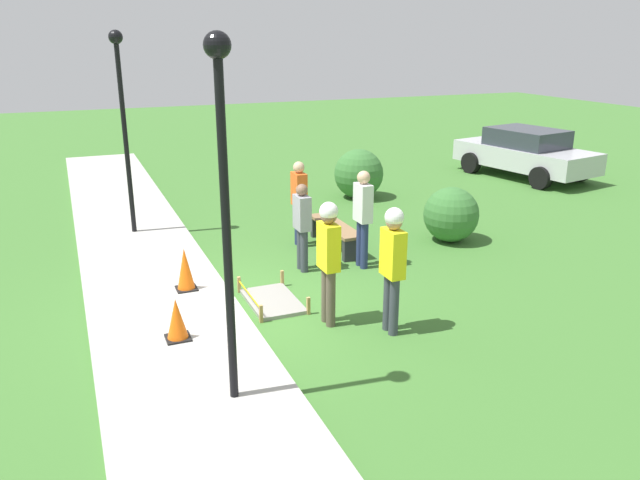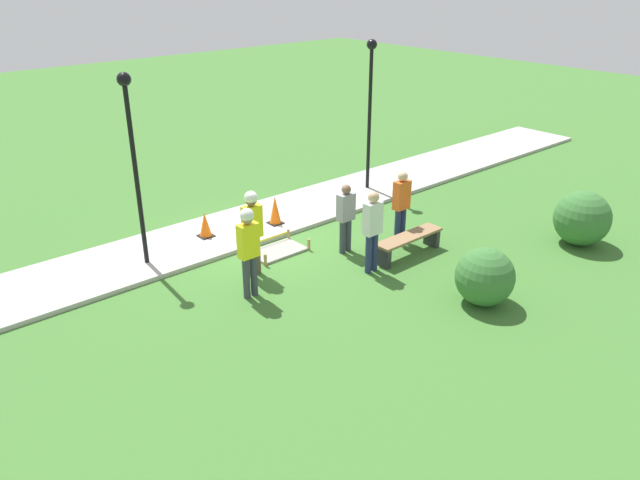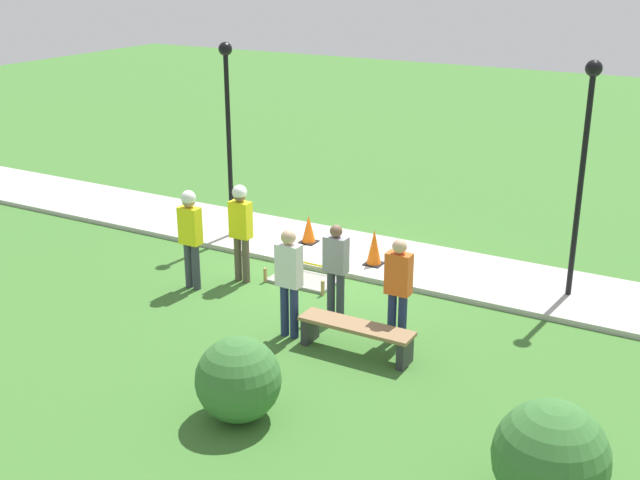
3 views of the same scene
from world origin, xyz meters
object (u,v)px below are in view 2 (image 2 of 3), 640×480
object	(u,v)px
lamppost_far	(370,94)
park_bench	(408,241)
bystander_in_orange_shirt	(401,203)
worker_supervisor	(248,244)
bystander_in_white_shirt	(346,215)
bystander_in_gray_shirt	(372,227)
traffic_cone_far_patch	(205,225)
worker_assistant	(252,225)
traffic_cone_near_patch	(275,210)
lamppost_near	(132,144)

from	to	relation	value
lamppost_far	park_bench	bearing A→B (deg)	57.24
bystander_in_orange_shirt	lamppost_far	world-z (taller)	lamppost_far
park_bench	worker_supervisor	size ratio (longest dim) A/B	0.98
worker_supervisor	bystander_in_white_shirt	world-z (taller)	worker_supervisor
worker_supervisor	lamppost_far	xyz separation A→B (m)	(-6.17, -2.91, 1.65)
worker_supervisor	bystander_in_gray_shirt	bearing A→B (deg)	162.76
traffic_cone_far_patch	bystander_in_orange_shirt	bearing A→B (deg)	137.86
bystander_in_orange_shirt	bystander_in_white_shirt	xyz separation A→B (m)	(1.35, -0.45, -0.08)
traffic_cone_far_patch	worker_assistant	distance (m)	2.34
traffic_cone_near_patch	worker_supervisor	distance (m)	3.60
worker_supervisor	lamppost_near	size ratio (longest dim) A/B	0.46
bystander_in_orange_shirt	lamppost_far	size ratio (longest dim) A/B	0.42
park_bench	bystander_in_white_shirt	xyz separation A→B (m)	(0.94, -1.08, 0.57)
worker_supervisor	worker_assistant	size ratio (longest dim) A/B	1.00
bystander_in_orange_shirt	lamppost_far	distance (m)	4.07
traffic_cone_far_patch	park_bench	distance (m)	4.81
worker_supervisor	bystander_in_orange_shirt	world-z (taller)	worker_supervisor
traffic_cone_near_patch	park_bench	xyz separation A→B (m)	(-1.28, 3.28, -0.11)
traffic_cone_near_patch	worker_assistant	xyz separation A→B (m)	(1.90, 1.76, 0.69)
lamppost_near	lamppost_far	size ratio (longest dim) A/B	0.99
bystander_in_gray_shirt	lamppost_near	world-z (taller)	lamppost_near
park_bench	bystander_in_gray_shirt	xyz separation A→B (m)	(1.20, 0.01, 0.70)
park_bench	worker_assistant	size ratio (longest dim) A/B	0.98
lamppost_far	bystander_in_white_shirt	bearing A→B (deg)	38.27
worker_assistant	traffic_cone_near_patch	bearing A→B (deg)	-137.19
traffic_cone_far_patch	park_bench	world-z (taller)	traffic_cone_far_patch
traffic_cone_near_patch	lamppost_far	bearing A→B (deg)	-173.45
bystander_in_white_shirt	lamppost_near	world-z (taller)	lamppost_near
worker_assistant	bystander_in_orange_shirt	size ratio (longest dim) A/B	1.08
lamppost_near	lamppost_far	bearing A→B (deg)	-177.43
bystander_in_white_shirt	park_bench	bearing A→B (deg)	131.18
park_bench	bystander_in_gray_shirt	size ratio (longest dim) A/B	1.01
bystander_in_white_shirt	worker_supervisor	bearing A→B (deg)	5.74
worker_supervisor	bystander_in_white_shirt	bearing A→B (deg)	-174.26
bystander_in_gray_shirt	bystander_in_white_shirt	xyz separation A→B (m)	(-0.26, -1.09, -0.13)
bystander_in_orange_shirt	lamppost_near	world-z (taller)	lamppost_near
bystander_in_gray_shirt	lamppost_far	bearing A→B (deg)	-133.97
traffic_cone_near_patch	traffic_cone_far_patch	bearing A→B (deg)	-14.57
worker_supervisor	worker_assistant	xyz separation A→B (m)	(-0.60, -0.73, 0.00)
bystander_in_white_shirt	traffic_cone_near_patch	bearing A→B (deg)	-81.23
worker_supervisor	traffic_cone_far_patch	bearing A→B (deg)	-104.56
park_bench	lamppost_near	xyz separation A→B (m)	(4.74, -3.38, 2.41)
bystander_in_white_shirt	lamppost_near	xyz separation A→B (m)	(3.79, -2.30, 1.84)
traffic_cone_near_patch	bystander_in_orange_shirt	size ratio (longest dim) A/B	0.41
traffic_cone_far_patch	worker_supervisor	world-z (taller)	worker_supervisor
worker_supervisor	bystander_in_white_shirt	distance (m)	2.87
traffic_cone_far_patch	bystander_in_white_shirt	distance (m)	3.41
traffic_cone_far_patch	lamppost_far	world-z (taller)	lamppost_far
park_bench	lamppost_far	bearing A→B (deg)	-122.76
traffic_cone_near_patch	bystander_in_gray_shirt	size ratio (longest dim) A/B	0.39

